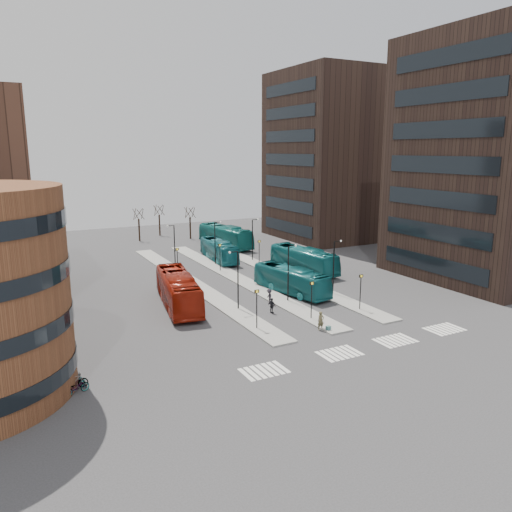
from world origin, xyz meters
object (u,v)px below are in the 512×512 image
teal_bus_b (219,250)px  bicycle_mid (74,381)px  commuter_c (269,296)px  bicycle_near (76,388)px  commuter_a (197,306)px  teal_bus_d (225,236)px  bicycle_far (75,384)px  red_bus (178,290)px  traveller (321,321)px  teal_bus_a (291,280)px  suitcase (328,329)px  commuter_b (272,306)px  teal_bus_c (304,260)px

teal_bus_b → bicycle_mid: 41.48m
commuter_c → bicycle_near: commuter_c is taller
bicycle_near → commuter_a: bearing=-71.7°
teal_bus_d → commuter_c: teal_bus_d is taller
teal_bus_d → bicycle_far: size_ratio=8.38×
bicycle_far → red_bus: bearing=-63.0°
teal_bus_b → commuter_c: bearing=-94.5°
teal_bus_d → traveller: (-8.79, -40.71, -0.94)m
teal_bus_d → commuter_c: (-9.09, -31.55, -1.00)m
teal_bus_a → teal_bus_b: (-0.44, 19.74, 0.01)m
suitcase → bicycle_far: bicycle_far is taller
commuter_b → bicycle_mid: commuter_b is taller
red_bus → traveller: 15.84m
teal_bus_b → bicycle_mid: bearing=-122.2°
traveller → bicycle_far: size_ratio=1.13×
teal_bus_d → bicycle_far: (-30.52, -42.39, -1.42)m
suitcase → commuter_b: size_ratio=0.32×
teal_bus_a → teal_bus_c: teal_bus_c is taller
red_bus → teal_bus_b: red_bus is taller
suitcase → red_bus: red_bus is taller
teal_bus_c → commuter_b: (-12.51, -13.40, -0.86)m
suitcase → bicycle_near: (-22.14, -1.86, 0.25)m
teal_bus_c → bicycle_near: teal_bus_c is taller
commuter_b → bicycle_near: 21.97m
teal_bus_b → bicycle_near: 42.19m
teal_bus_a → commuter_b: bearing=-145.7°
bicycle_mid → bicycle_far: size_ratio=1.17×
teal_bus_b → traveller: size_ratio=6.21×
bicycle_near → bicycle_mid: 0.89m
bicycle_near → commuter_c: bearing=-85.0°
commuter_c → bicycle_far: bearing=-49.5°
commuter_b → teal_bus_c: bearing=-61.5°
red_bus → teal_bus_a: 13.22m
teal_bus_b → teal_bus_c: teal_bus_c is taller
teal_bus_d → commuter_a: 35.70m
teal_bus_a → teal_bus_d: size_ratio=0.83×
commuter_c → bicycle_far: 24.02m
teal_bus_d → bicycle_far: bearing=-133.0°
red_bus → commuter_b: size_ratio=8.08×
teal_bus_c → commuter_a: teal_bus_c is taller
traveller → commuter_a: size_ratio=1.06×
commuter_a → commuter_c: bearing=-157.1°
red_bus → commuter_a: bearing=-67.0°
commuter_a → traveller: bearing=156.6°
teal_bus_c → red_bus: bearing=-167.0°
teal_bus_b → red_bus: bearing=-119.3°
red_bus → commuter_c: (8.91, -3.70, -0.97)m
bicycle_mid → bicycle_far: bicycle_mid is taller
suitcase → commuter_c: size_ratio=0.30×
teal_bus_a → suitcase: bearing=-115.6°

